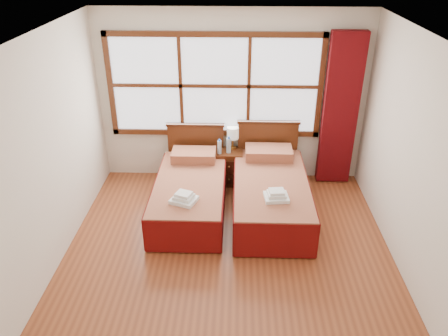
{
  "coord_description": "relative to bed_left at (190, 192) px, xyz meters",
  "views": [
    {
      "loc": [
        0.09,
        -3.99,
        3.45
      ],
      "look_at": [
        -0.06,
        0.7,
        0.94
      ],
      "focal_mm": 35.0,
      "sensor_mm": 36.0,
      "label": 1
    }
  ],
  "objects": [
    {
      "name": "wall_back",
      "position": [
        0.55,
        1.05,
        1.02
      ],
      "size": [
        4.0,
        0.0,
        4.0
      ],
      "primitive_type": "plane",
      "rotation": [
        1.57,
        0.0,
        0.0
      ],
      "color": "silver",
      "rests_on": "floor"
    },
    {
      "name": "bed_left",
      "position": [
        0.0,
        0.0,
        0.0
      ],
      "size": [
        0.96,
        1.98,
        0.92
      ],
      "color": "#3B1A0C",
      "rests_on": "floor"
    },
    {
      "name": "wall_right",
      "position": [
        2.55,
        -1.2,
        1.02
      ],
      "size": [
        0.0,
        4.5,
        4.5
      ],
      "primitive_type": "plane",
      "rotation": [
        1.57,
        0.0,
        -1.57
      ],
      "color": "silver",
      "rests_on": "floor"
    },
    {
      "name": "curtain",
      "position": [
        2.15,
        0.91,
        0.89
      ],
      "size": [
        0.5,
        0.16,
        2.3
      ],
      "primitive_type": "cube",
      "color": "#60090D",
      "rests_on": "wall_back"
    },
    {
      "name": "ceiling",
      "position": [
        0.55,
        -1.2,
        2.32
      ],
      "size": [
        4.5,
        4.5,
        0.0
      ],
      "primitive_type": "plane",
      "rotation": [
        3.14,
        0.0,
        0.0
      ],
      "color": "white",
      "rests_on": "wall_back"
    },
    {
      "name": "bottle_near",
      "position": [
        0.38,
        0.71,
        0.36
      ],
      "size": [
        0.06,
        0.06,
        0.23
      ],
      "color": "#A2BDD1",
      "rests_on": "nightstand"
    },
    {
      "name": "floor",
      "position": [
        0.55,
        -1.2,
        -0.28
      ],
      "size": [
        4.5,
        4.5,
        0.0
      ],
      "primitive_type": "plane",
      "color": "brown",
      "rests_on": "ground"
    },
    {
      "name": "towels_left",
      "position": [
        -0.02,
        -0.57,
        0.26
      ],
      "size": [
        0.38,
        0.36,
        0.13
      ],
      "rotation": [
        0.0,
        0.0,
        -0.37
      ],
      "color": "white",
      "rests_on": "bed_left"
    },
    {
      "name": "lamp",
      "position": [
        0.57,
        0.9,
        0.5
      ],
      "size": [
        0.18,
        0.18,
        0.35
      ],
      "color": "gold",
      "rests_on": "nightstand"
    },
    {
      "name": "nightstand",
      "position": [
        0.52,
        0.8,
        -0.01
      ],
      "size": [
        0.41,
        0.4,
        0.54
      ],
      "color": "#502611",
      "rests_on": "floor"
    },
    {
      "name": "bottle_far",
      "position": [
        0.51,
        0.75,
        0.38
      ],
      "size": [
        0.07,
        0.07,
        0.26
      ],
      "color": "#A2BDD1",
      "rests_on": "nightstand"
    },
    {
      "name": "window",
      "position": [
        0.3,
        1.01,
        1.22
      ],
      "size": [
        3.16,
        0.06,
        1.56
      ],
      "color": "white",
      "rests_on": "wall_back"
    },
    {
      "name": "bed_right",
      "position": [
        1.11,
        -0.0,
        0.02
      ],
      "size": [
        1.01,
        2.03,
        0.98
      ],
      "color": "#3B1A0C",
      "rests_on": "floor"
    },
    {
      "name": "wall_left",
      "position": [
        -1.45,
        -1.2,
        1.02
      ],
      "size": [
        0.0,
        4.5,
        4.5
      ],
      "primitive_type": "plane",
      "rotation": [
        1.57,
        0.0,
        1.57
      ],
      "color": "silver",
      "rests_on": "floor"
    },
    {
      "name": "towels_right",
      "position": [
        1.14,
        -0.52,
        0.29
      ],
      "size": [
        0.32,
        0.29,
        0.13
      ],
      "rotation": [
        0.0,
        0.0,
        0.1
      ],
      "color": "white",
      "rests_on": "bed_right"
    }
  ]
}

